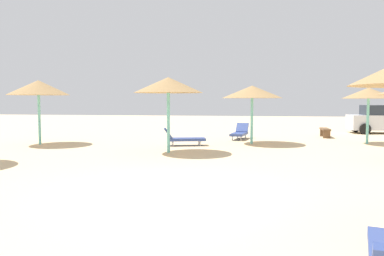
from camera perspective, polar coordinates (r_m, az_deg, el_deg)
The scene contains 9 objects.
ground_plane at distance 8.30m, azimuth -3.13°, elevation -9.83°, with size 80.00×80.00×0.00m, color beige.
parasol_1 at distance 17.52m, azimuth 9.14°, elevation 5.43°, with size 2.78×2.78×2.69m.
parasol_5 at distance 14.34m, azimuth -3.64°, elevation 6.51°, with size 2.64×2.64×2.89m.
parasol_6 at distance 19.04m, azimuth 25.31°, elevation 4.79°, with size 2.33×2.33×2.59m.
parasol_7 at distance 18.38m, azimuth -22.35°, elevation 5.68°, with size 2.73×2.73×2.92m.
lounger_1 at distance 19.57m, azimuth 7.28°, elevation -0.74°, with size 0.97×1.93×0.81m.
lounger_5 at distance 16.64m, azimuth -1.37°, elevation -1.58°, with size 1.94×1.07×0.81m.
bench_0 at distance 21.61m, azimuth 19.61°, elevation -0.43°, with size 0.46×1.52×0.49m.
parked_car at distance 25.57m, azimuth 27.05°, elevation 1.11°, with size 4.05×2.09×1.72m.
Camera 1 is at (1.64, -7.88, 2.02)m, focal length 35.02 mm.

